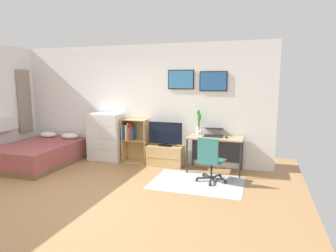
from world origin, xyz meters
name	(u,v)px	position (x,y,z in m)	size (l,w,h in m)	color
ground_plane	(80,198)	(0.00, 0.00, 0.00)	(7.20, 7.20, 0.00)	#A87A4C
wall_back_with_posters	(140,104)	(0.02, 2.43, 1.36)	(6.12, 0.09, 2.70)	white
area_rug	(197,182)	(1.66, 1.29, 0.00)	(1.70, 1.20, 0.01)	#B2B7BC
bed	(40,153)	(-2.04, 1.40, 0.25)	(1.48, 1.97, 0.61)	brown
dresser	(106,137)	(-0.75, 2.15, 0.57)	(0.81, 0.46, 1.13)	silver
bookshelf	(133,137)	(-0.07, 2.22, 0.58)	(0.58, 0.30, 1.01)	tan
tv_stand	(166,156)	(0.75, 2.17, 0.23)	(0.81, 0.41, 0.45)	tan
television	(165,134)	(0.75, 2.15, 0.72)	(0.76, 0.16, 0.53)	black
desk	(216,143)	(1.86, 2.16, 0.60)	(1.13, 0.58, 0.74)	tan
office_chair	(210,159)	(1.88, 1.38, 0.46)	(0.58, 0.57, 0.86)	#232326
laptop	(214,133)	(1.81, 2.20, 0.81)	(0.42, 0.45, 0.17)	#333338
computer_mouse	(226,137)	(2.09, 2.04, 0.76)	(0.06, 0.10, 0.03)	#262628
bamboo_vase	(199,122)	(1.47, 2.28, 1.00)	(0.10, 0.10, 0.53)	silver
wine_glass	(201,130)	(1.57, 2.01, 0.87)	(0.07, 0.07, 0.18)	silver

